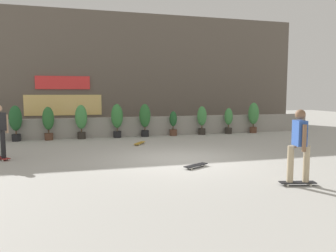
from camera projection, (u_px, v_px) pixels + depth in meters
name	position (u px, v px, depth m)	size (l,w,h in m)	color
ground_plane	(181.00, 160.00, 10.05)	(48.00, 48.00, 0.00)	#B2AFA8
planter_wall	(144.00, 126.00, 15.77)	(18.00, 0.40, 0.90)	gray
building_backdrop	(130.00, 73.00, 19.32)	(20.00, 2.08, 6.50)	#60564C
potted_plant_0	(15.00, 120.00, 13.83)	(0.53, 0.53, 1.52)	black
potted_plant_1	(48.00, 121.00, 14.17)	(0.49, 0.49, 1.45)	brown
potted_plant_2	(81.00, 119.00, 14.53)	(0.53, 0.53, 1.52)	#2D2823
potted_plant_3	(117.00, 118.00, 14.94)	(0.54, 0.54, 1.55)	black
potted_plant_4	(145.00, 118.00, 15.28)	(0.53, 0.53, 1.54)	black
potted_plant_5	(173.00, 123.00, 15.67)	(0.36, 0.36, 1.18)	brown
potted_plant_6	(202.00, 118.00, 16.04)	(0.46, 0.46, 1.40)	#2D2823
potted_plant_7	(229.00, 120.00, 16.42)	(0.41, 0.41, 1.29)	#2D2823
potted_plant_8	(254.00, 115.00, 16.76)	(0.54, 0.54, 1.56)	brown
skater_far_right	(299.00, 144.00, 7.18)	(0.82, 0.55, 1.70)	black
skateboard_near_camera	(196.00, 165.00, 9.00)	(0.80, 0.56, 0.08)	black
skateboard_aside	(140.00, 143.00, 13.02)	(0.59, 0.79, 0.08)	#BF8C26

